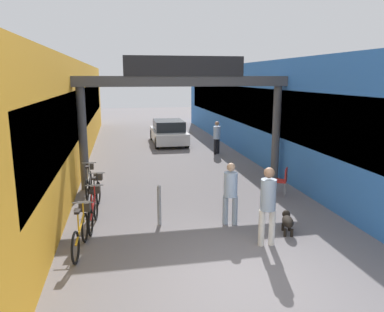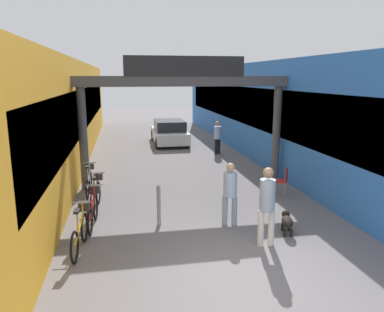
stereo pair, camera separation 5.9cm
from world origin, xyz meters
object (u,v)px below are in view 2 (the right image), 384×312
object	(u,v)px
pedestrian_companion	(230,190)
bollard_post_metal	(159,205)
pedestrian_carrying_crate	(218,136)
cafe_chair_red_nearer	(283,179)
bicycle_red_second	(93,209)
bicycle_black_third	(96,193)
pedestrian_with_dog	(267,201)
bicycle_orange_nearest	(80,230)
parked_car_white	(169,132)
dog_on_leash	(287,221)
bicycle_silver_farthest	(89,181)

from	to	relation	value
pedestrian_companion	bollard_post_metal	bearing A→B (deg)	169.62
pedestrian_companion	pedestrian_carrying_crate	xyz separation A→B (m)	(1.92, 8.72, -0.01)
cafe_chair_red_nearer	bicycle_red_second	bearing A→B (deg)	-166.27
bollard_post_metal	bicycle_black_third	bearing A→B (deg)	136.68
bicycle_black_third	pedestrian_carrying_crate	bearing A→B (deg)	52.13
pedestrian_with_dog	pedestrian_carrying_crate	world-z (taller)	pedestrian_with_dog
bicycle_orange_nearest	parked_car_white	size ratio (longest dim) A/B	0.42
bicycle_orange_nearest	cafe_chair_red_nearer	world-z (taller)	bicycle_orange_nearest
dog_on_leash	bicycle_orange_nearest	size ratio (longest dim) A/B	0.41
bicycle_orange_nearest	bicycle_black_third	xyz separation A→B (m)	(0.16, 2.63, 0.00)
pedestrian_companion	dog_on_leash	world-z (taller)	pedestrian_companion
bicycle_silver_farthest	cafe_chair_red_nearer	bearing A→B (deg)	-12.18
pedestrian_carrying_crate	bicycle_silver_farthest	bearing A→B (deg)	-135.90
bollard_post_metal	parked_car_white	size ratio (longest dim) A/B	0.26
bicycle_orange_nearest	bicycle_red_second	distance (m)	1.35
pedestrian_carrying_crate	dog_on_leash	xyz separation A→B (m)	(-0.72, -9.49, -0.60)
cafe_chair_red_nearer	dog_on_leash	bearing A→B (deg)	-111.85
bollard_post_metal	cafe_chair_red_nearer	distance (m)	4.39
pedestrian_with_dog	dog_on_leash	xyz separation A→B (m)	(0.75, 0.55, -0.73)
pedestrian_carrying_crate	pedestrian_with_dog	bearing A→B (deg)	-98.33
bicycle_orange_nearest	bicycle_black_third	bearing A→B (deg)	86.42
pedestrian_companion	bicycle_black_third	world-z (taller)	pedestrian_companion
pedestrian_carrying_crate	parked_car_white	distance (m)	3.84
pedestrian_with_dog	bicycle_red_second	xyz separation A→B (m)	(-3.84, 1.90, -0.59)
pedestrian_carrying_crate	bicycle_red_second	xyz separation A→B (m)	(-5.31, -8.14, -0.47)
pedestrian_with_dog	bollard_post_metal	distance (m)	2.80
bicycle_black_third	bollard_post_metal	size ratio (longest dim) A/B	1.62
pedestrian_with_dog	pedestrian_companion	bearing A→B (deg)	108.92
pedestrian_companion	pedestrian_carrying_crate	bearing A→B (deg)	77.57
bicycle_orange_nearest	parked_car_white	bearing A→B (deg)	74.44
cafe_chair_red_nearer	parked_car_white	xyz separation A→B (m)	(-2.32, 10.05, 0.10)
dog_on_leash	bollard_post_metal	distance (m)	3.17
pedestrian_carrying_crate	bicycle_orange_nearest	xyz separation A→B (m)	(-5.49, -9.48, -0.47)
pedestrian_with_dog	bicycle_red_second	distance (m)	4.33
pedestrian_carrying_crate	cafe_chair_red_nearer	distance (m)	6.77
dog_on_leash	pedestrian_companion	bearing A→B (deg)	147.57
pedestrian_with_dog	bicycle_silver_farthest	distance (m)	6.22
dog_on_leash	bollard_post_metal	xyz separation A→B (m)	(-2.97, 1.09, 0.22)
parked_car_white	pedestrian_companion	bearing A→B (deg)	-89.95
pedestrian_companion	bicycle_red_second	distance (m)	3.47
pedestrian_companion	bicycle_orange_nearest	size ratio (longest dim) A/B	0.95
pedestrian_carrying_crate	bicycle_orange_nearest	bearing A→B (deg)	-120.08
bicycle_orange_nearest	bicycle_red_second	size ratio (longest dim) A/B	1.00
pedestrian_companion	bicycle_orange_nearest	distance (m)	3.68
bicycle_silver_farthest	cafe_chair_red_nearer	size ratio (longest dim) A/B	1.90
bicycle_black_third	bicycle_silver_farthest	distance (m)	1.43
bicycle_orange_nearest	bicycle_black_third	world-z (taller)	same
pedestrian_companion	pedestrian_carrying_crate	world-z (taller)	pedestrian_companion
pedestrian_companion	bicycle_silver_farthest	bearing A→B (deg)	138.56
bollard_post_metal	cafe_chair_red_nearer	world-z (taller)	bollard_post_metal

